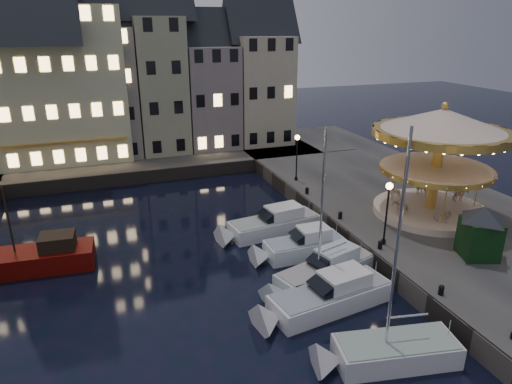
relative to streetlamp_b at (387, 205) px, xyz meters
name	(u,v)px	position (x,y,z in m)	size (l,w,h in m)	color
ground	(286,290)	(-7.20, -1.00, -4.02)	(160.00, 160.00, 0.00)	black
quay_east	(418,211)	(6.80, 5.00, -3.37)	(16.00, 56.00, 1.30)	#474442
quay_north	(113,163)	(-15.20, 27.00, -3.37)	(44.00, 12.00, 1.30)	#474442
quaywall_e	(329,225)	(-1.20, 5.00, -3.37)	(0.15, 44.00, 1.30)	#47423A
quaywall_n	(138,178)	(-13.20, 21.00, -3.37)	(48.00, 0.15, 1.30)	#47423A
streetlamp_b	(387,205)	(0.00, 0.00, 0.00)	(0.44, 0.44, 4.17)	black
streetlamp_c	(297,151)	(0.00, 13.50, 0.00)	(0.44, 0.44, 4.17)	black
streetlamp_d	(452,158)	(11.30, 7.00, 0.00)	(0.44, 0.44, 4.17)	black
bollard_a	(441,290)	(-0.60, -6.00, -2.41)	(0.30, 0.30, 0.57)	black
bollard_b	(380,244)	(-0.60, -0.50, -2.41)	(0.30, 0.30, 0.57)	black
bollard_c	(340,215)	(-0.60, 4.50, -2.41)	(0.30, 0.30, 0.57)	black
bollard_d	(307,190)	(-0.60, 10.00, -2.41)	(0.30, 0.30, 0.57)	black
townhouse_nb	(41,91)	(-21.25, 29.00, 4.26)	(6.16, 8.00, 13.80)	slate
townhouse_nc	(103,83)	(-15.20, 29.00, 4.76)	(6.82, 8.00, 14.80)	slate
townhouse_nd	(159,76)	(-9.45, 29.00, 5.26)	(5.50, 8.00, 15.80)	gray
townhouse_ne	(208,88)	(-4.00, 29.00, 3.76)	(6.16, 8.00, 12.80)	slate
townhouse_nf	(259,81)	(2.05, 29.00, 4.26)	(6.82, 8.00, 13.80)	#ABA289
hotel_corner	(39,75)	(-21.20, 29.00, 5.76)	(17.60, 9.00, 16.80)	beige
motorboat_a	(384,353)	(-5.43, -8.09, -3.48)	(6.72, 3.21, 11.05)	silver
motorboat_b	(325,298)	(-5.99, -3.39, -3.38)	(8.07, 3.37, 2.15)	silver
motorboat_c	(321,273)	(-4.92, -0.95, -3.34)	(7.78, 4.02, 10.38)	silver
motorboat_d	(299,247)	(-4.78, 2.55, -3.38)	(6.37, 2.11, 2.15)	silver
motorboat_e	(269,225)	(-5.34, 6.49, -3.38)	(7.89, 3.15, 2.15)	silver
red_fishing_boat	(37,259)	(-21.01, 6.60, -3.32)	(7.30, 3.00, 5.84)	#5C0804
carousel	(440,142)	(6.17, 3.05, 2.76)	(9.50, 9.50, 8.31)	beige
ticket_kiosk	(482,223)	(4.35, -3.34, -0.51)	(3.17, 3.17, 3.71)	black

